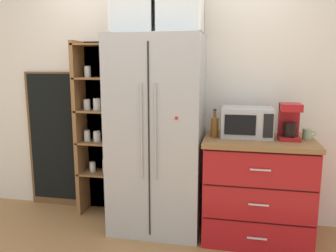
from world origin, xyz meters
The scene contains 11 objects.
ground_plane centered at (0.00, 0.00, 0.00)m, with size 10.53×10.53×0.00m, color #9E7042.
wall_back_cream centered at (0.00, 0.40, 1.27)m, with size 4.85×0.10×2.55m, color silver.
refrigerator centered at (0.00, 0.04, 0.90)m, with size 0.83×0.65×1.81m.
pantry_shelf_column centered at (-0.67, 0.28, 0.92)m, with size 0.47×0.30×1.78m.
counter_cabinet centered at (0.91, 0.03, 0.46)m, with size 0.94×0.67×0.92m.
microwave centered at (0.80, 0.08, 1.05)m, with size 0.44×0.33×0.26m.
coffee_maker centered at (1.16, 0.04, 1.07)m, with size 0.17×0.20×0.31m.
mug_sage centered at (1.31, 0.06, 0.96)m, with size 0.11×0.08×0.09m.
mug_red centered at (0.91, 0.02, 0.96)m, with size 0.12×0.09×0.09m.
bottle_amber centered at (0.53, 0.01, 1.02)m, with size 0.07×0.07×0.25m.
chalkboard_menu centered at (-1.22, 0.33, 0.74)m, with size 0.60×0.04×1.47m.
Camera 1 is at (0.70, -2.96, 1.55)m, focal length 36.20 mm.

